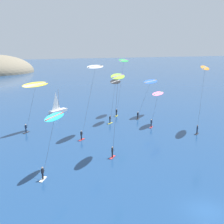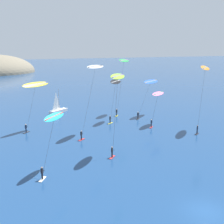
# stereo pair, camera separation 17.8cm
# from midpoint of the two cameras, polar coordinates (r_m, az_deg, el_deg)

# --- Properties ---
(ground_plane) EXTENTS (600.00, 600.00, 0.00)m
(ground_plane) POSITION_cam_midpoint_polar(r_m,az_deg,el_deg) (31.36, 18.57, -18.65)
(ground_plane) COLOR navy
(sailboat_near) EXTENTS (5.48, 4.09, 5.70)m
(sailboat_near) POSITION_cam_midpoint_polar(r_m,az_deg,el_deg) (70.31, -10.78, 0.48)
(sailboat_near) COLOR white
(sailboat_near) RESTS_ON ground
(kitesurfer_blue) EXTENTS (8.28, 6.07, 8.27)m
(kitesurfer_blue) POSITION_cam_midpoint_polar(r_m,az_deg,el_deg) (66.10, 7.63, 5.75)
(kitesurfer_blue) COLOR #2D2D33
(kitesurfer_blue) RESTS_ON ground
(kitesurfer_white) EXTENTS (7.19, 6.87, 12.68)m
(kitesurfer_white) POSITION_cam_midpoint_polar(r_m,az_deg,el_deg) (51.53, -3.67, 8.24)
(kitesurfer_white) COLOR red
(kitesurfer_white) RESTS_ON ground
(kitesurfer_cyan) EXTENTS (4.67, 5.48, 7.66)m
(kitesurfer_cyan) POSITION_cam_midpoint_polar(r_m,az_deg,el_deg) (36.91, -11.96, -2.15)
(kitesurfer_cyan) COLOR silver
(kitesurfer_cyan) RESTS_ON ground
(kitesurfer_yellow) EXTENTS (6.03, 4.56, 9.34)m
(kitesurfer_yellow) POSITION_cam_midpoint_polar(r_m,az_deg,el_deg) (55.61, -15.50, 4.77)
(kitesurfer_yellow) COLOR #2D2D33
(kitesurfer_yellow) RESTS_ON ground
(kitesurfer_pink) EXTENTS (5.53, 4.87, 6.76)m
(kitesurfer_pink) POSITION_cam_midpoint_polar(r_m,az_deg,el_deg) (58.41, 9.14, 3.27)
(kitesurfer_pink) COLOR red
(kitesurfer_pink) RESTS_ON ground
(kitesurfer_black) EXTENTS (4.95, 4.93, 9.00)m
(kitesurfer_black) POSITION_cam_midpoint_polar(r_m,az_deg,el_deg) (60.18, 0.54, 5.54)
(kitesurfer_black) COLOR yellow
(kitesurfer_black) RESTS_ON ground
(kitesurfer_lime) EXTENTS (4.47, 4.96, 12.18)m
(kitesurfer_lime) POSITION_cam_midpoint_polar(r_m,az_deg,el_deg) (41.35, 1.02, 6.00)
(kitesurfer_lime) COLOR red
(kitesurfer_lime) RESTS_ON ground
(kitesurfer_orange) EXTENTS (6.61, 6.41, 12.38)m
(kitesurfer_orange) POSITION_cam_midpoint_polar(r_m,az_deg,el_deg) (56.94, 18.20, 7.77)
(kitesurfer_orange) COLOR #2D2D33
(kitesurfer_orange) RESTS_ON ground
(kitesurfer_green) EXTENTS (5.85, 5.99, 12.98)m
(kitesurfer_green) POSITION_cam_midpoint_polar(r_m,az_deg,el_deg) (67.27, 2.22, 9.64)
(kitesurfer_green) COLOR yellow
(kitesurfer_green) RESTS_ON ground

